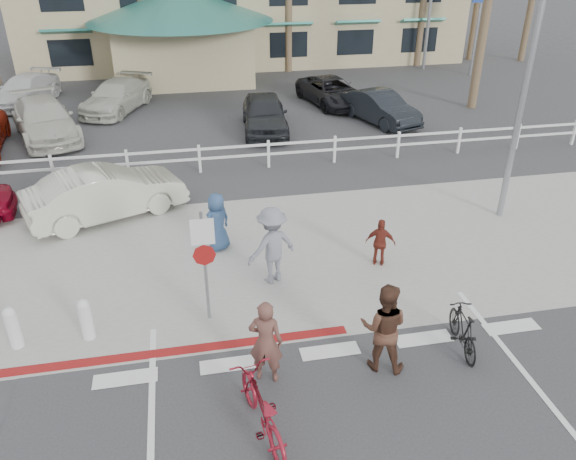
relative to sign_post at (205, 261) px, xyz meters
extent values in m
plane|color=#333335|center=(2.30, -2.20, -1.45)|extent=(140.00, 140.00, 0.00)
cube|color=#333335|center=(2.30, -4.20, -1.45)|extent=(12.00, 16.00, 0.01)
cube|color=gray|center=(2.30, 2.30, -1.44)|extent=(22.00, 7.00, 0.01)
cube|color=#333335|center=(2.30, 6.30, -1.45)|extent=(40.00, 5.00, 0.01)
cube|color=#333335|center=(2.30, 15.80, -1.45)|extent=(50.00, 16.00, 0.01)
cube|color=maroon|center=(-0.70, -1.00, -1.44)|extent=(7.00, 0.25, 0.02)
imported|color=maroon|center=(0.65, -3.35, -0.91)|extent=(1.10, 2.15, 1.08)
imported|color=brown|center=(0.93, -2.09, -0.58)|extent=(0.74, 0.61, 1.75)
imported|color=black|center=(4.92, -2.00, -0.99)|extent=(0.64, 1.58, 0.93)
imported|color=#4A2D20|center=(3.15, -2.18, -0.52)|extent=(1.11, 1.01, 1.86)
imported|color=slate|center=(1.61, 1.18, -0.48)|extent=(1.43, 1.14, 1.93)
imported|color=maroon|center=(4.37, 1.37, -0.82)|extent=(0.80, 0.58, 1.26)
imported|color=navy|center=(0.47, 2.95, -0.66)|extent=(0.92, 0.85, 1.58)
imported|color=beige|center=(-2.54, 5.48, -0.71)|extent=(4.77, 3.16, 1.49)
imported|color=beige|center=(-5.53, 13.16, -0.70)|extent=(3.64, 5.55, 1.49)
imported|color=black|center=(3.20, 12.29, -0.70)|extent=(2.17, 4.53, 1.49)
imported|color=black|center=(8.27, 12.43, -0.78)|extent=(2.66, 4.30, 1.34)
imported|color=beige|center=(-3.00, 16.46, -0.77)|extent=(3.57, 5.03, 1.35)
imported|color=black|center=(6.94, 15.57, -0.83)|extent=(2.92, 4.81, 1.25)
imported|color=silver|center=(-7.35, 18.49, -0.80)|extent=(3.20, 4.85, 1.30)
camera|label=1|loc=(-0.22, -10.02, 6.10)|focal=35.00mm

